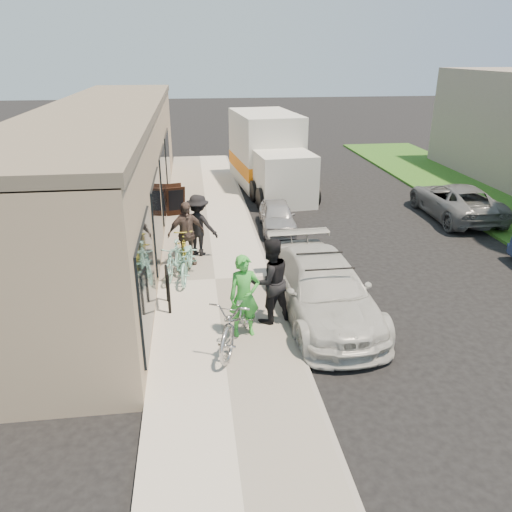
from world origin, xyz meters
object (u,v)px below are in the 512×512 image
moving_truck (268,156)px  woman_rider (244,296)px  tandem_bike (238,318)px  bystander_b (186,234)px  cruiser_bike_c (183,243)px  bystander_a (198,225)px  sedan_silver (277,216)px  man_standing (270,281)px  bike_rack (168,285)px  sedan_white (322,289)px  cruiser_bike_a (174,260)px  far_car_gray (455,201)px  cruiser_bike_b (187,259)px  sandwich_board (175,200)px

moving_truck → woman_rider: (-2.46, -12.78, -0.40)m
tandem_bike → bystander_b: (-1.06, 4.38, 0.32)m
tandem_bike → bystander_b: bearing=125.0°
woman_rider → cruiser_bike_c: size_ratio=1.00×
woman_rider → bystander_a: bystander_a is taller
sedan_silver → man_standing: man_standing is taller
cruiser_bike_c → man_standing: bearing=-66.2°
bystander_a → bike_rack: bearing=104.1°
sedan_white → sedan_silver: size_ratio=1.72×
cruiser_bike_a → bystander_b: bearing=84.5°
bike_rack → bystander_b: bearing=80.2°
sedan_white → far_car_gray: size_ratio=1.07×
cruiser_bike_b → man_standing: bearing=-47.6°
sedan_silver → cruiser_bike_c: cruiser_bike_c is taller
cruiser_bike_c → cruiser_bike_a: bearing=-105.4°
tandem_bike → woman_rider: size_ratio=1.26×
sedan_white → cruiser_bike_b: sedan_white is taller
sandwich_board → sedan_white: (3.57, -7.92, -0.02)m
far_car_gray → cruiser_bike_c: (-10.07, -3.30, 0.05)m
sedan_white → cruiser_bike_c: (-3.23, 3.46, -0.01)m
bystander_a → sedan_silver: bearing=-111.1°
bike_rack → tandem_bike: tandem_bike is taller
sandwich_board → bystander_b: (0.43, -4.72, 0.35)m
sedan_silver → cruiser_bike_a: 5.25m
sandwich_board → woman_rider: size_ratio=0.61×
bike_rack → tandem_bike: (1.50, -1.80, 0.01)m
sedan_white → cruiser_bike_a: 4.19m
bike_rack → far_car_gray: (10.42, 6.14, -0.09)m
sandwich_board → man_standing: 8.55m
cruiser_bike_b → cruiser_bike_c: bearing=102.5°
cruiser_bike_b → cruiser_bike_c: (-0.11, 1.18, 0.04)m
far_car_gray → tandem_bike: 11.94m
moving_truck → bystander_b: moving_truck is taller
sedan_silver → tandem_bike: (-2.07, -7.46, 0.26)m
moving_truck → cruiser_bike_a: (-4.02, -9.60, -0.82)m
bike_rack → sandwich_board: 7.30m
sedan_white → man_standing: 1.39m
man_standing → bystander_b: size_ratio=1.07×
cruiser_bike_a → bystander_a: size_ratio=0.88×
bike_rack → cruiser_bike_c: 2.86m
tandem_bike → sedan_silver: bearing=95.9°
bike_rack → tandem_bike: size_ratio=0.42×
far_car_gray → bystander_b: bearing=21.4°
bike_rack → sedan_white: sedan_white is taller
sedan_white → tandem_bike: (-2.07, -1.18, 0.05)m
sedan_silver → bystander_b: (-3.13, -3.08, 0.58)m
sedan_silver → bystander_b: bystander_b is taller
sedan_silver → cruiser_bike_a: (-3.47, -3.93, 0.14)m
sedan_white → moving_truck: bearing=84.6°
far_car_gray → cruiser_bike_b: (-9.96, -4.47, 0.02)m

